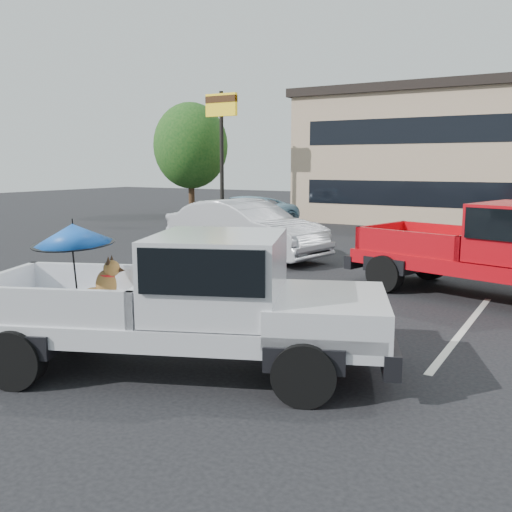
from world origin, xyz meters
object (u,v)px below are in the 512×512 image
(motel_sign, at_px, (221,122))
(silver_sedan, at_px, (245,229))
(tree_left, at_px, (191,146))
(blue_suv, at_px, (241,214))
(silver_pickup, at_px, (200,295))

(motel_sign, xyz_separation_m, silver_sedan, (5.85, -7.50, -3.79))
(tree_left, relative_size, blue_suv, 1.16)
(motel_sign, bearing_deg, blue_suv, -37.78)
(motel_sign, xyz_separation_m, tree_left, (-4.00, 3.00, -0.92))
(silver_pickup, bearing_deg, motel_sign, 100.66)
(motel_sign, relative_size, tree_left, 1.00)
(silver_pickup, relative_size, blue_suv, 1.16)
(blue_suv, bearing_deg, silver_sedan, -40.66)
(tree_left, height_order, blue_suv, tree_left)
(silver_pickup, height_order, blue_suv, silver_pickup)
(motel_sign, xyz_separation_m, silver_pickup, (10.30, -15.88, -3.60))
(motel_sign, height_order, blue_suv, motel_sign)
(tree_left, distance_m, silver_sedan, 14.68)
(silver_pickup, xyz_separation_m, blue_suv, (-8.28, 14.32, -0.33))
(silver_pickup, distance_m, blue_suv, 16.55)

